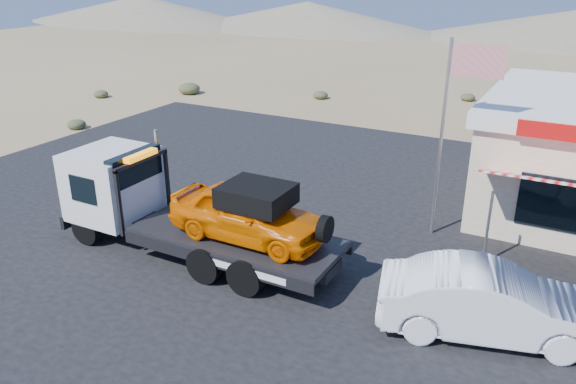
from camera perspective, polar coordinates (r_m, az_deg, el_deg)
name	(u,v)px	position (r m, az deg, el deg)	size (l,w,h in m)	color
ground	(227,260)	(16.32, -6.23, -6.88)	(120.00, 120.00, 0.00)	#866D4C
asphalt_lot	(333,234)	(17.77, 4.63, -4.23)	(32.00, 24.00, 0.02)	black
tow_truck	(189,206)	(16.12, -10.02, -1.44)	(8.47, 2.51, 2.83)	black
white_sedan	(490,303)	(13.61, 19.86, -10.52)	(1.73, 4.97, 1.64)	silver
flagpole	(452,118)	(16.98, 16.28, 7.22)	(1.55, 0.10, 6.00)	#99999E
desert_scrub	(124,113)	(32.38, -16.30, 7.71)	(26.58, 33.63, 0.76)	#383C20
distant_hills	(426,20)	(69.43, 13.87, 16.60)	(126.00, 48.00, 4.20)	#726B59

